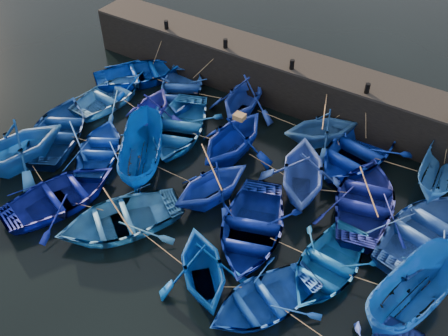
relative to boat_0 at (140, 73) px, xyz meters
The scene contains 35 objects.
ground 11.45m from the boat_0, 41.42° to the right, with size 120.00×120.00×0.00m, color black.
quay_wall 9.09m from the boat_0, 18.88° to the left, with size 26.00×2.50×2.50m, color black.
quay_top 9.29m from the boat_0, 18.88° to the left, with size 26.00×2.50×0.12m, color black.
bollard_0 3.15m from the boat_0, 74.14° to the left, with size 0.24×0.24×0.50m, color black.
bollard_1 5.52m from the boat_0, 23.94° to the left, with size 0.24×0.24×0.50m, color black.
bollard_2 9.12m from the boat_0, 13.33° to the left, with size 0.24×0.24×0.50m, color black.
bollard_3 12.95m from the boat_0, ahead, with size 0.24×0.24×0.50m, color black.
boat_0 is the anchor object (origin of this frame).
boat_1 2.91m from the boat_0, ahead, with size 3.54×4.95×1.03m, color #1B4499.
boat_2 6.72m from the boat_0, ahead, with size 3.64×4.22×2.22m, color #1A349F.
boat_3 11.25m from the boat_0, ahead, with size 3.30×3.83×2.02m, color #255692.
boat_4 13.23m from the boat_0, ahead, with size 4.06×5.68×1.18m, color #092696.
boat_5 16.98m from the boat_0, ahead, with size 1.68×4.45×1.72m, color #2A65B7.
boat_6 2.54m from the boat_0, 90.88° to the right, with size 3.39×4.73×0.98m, color blue.
boat_7 4.28m from the boat_0, 42.37° to the right, with size 3.24×3.76×1.98m, color navy.
boat_8 5.71m from the boat_0, 30.84° to the right, with size 3.89×5.44×1.13m, color blue.
boat_9 8.57m from the boat_0, 18.82° to the right, with size 3.93×4.56×2.40m, color navy.
boat_10 12.36m from the boat_0, 14.72° to the right, with size 4.00×4.64×2.44m, color #28469E.
boat_11 15.01m from the boat_0, 10.25° to the right, with size 3.86×5.40×1.12m, color navy.
boat_12 17.68m from the boat_0, ahead, with size 3.88×5.42×1.12m, color blue.
boat_13 6.36m from the boat_0, 90.03° to the right, with size 3.89×5.43×1.13m, color navy.
boat_14 6.74m from the boat_0, 67.01° to the right, with size 3.07×4.29×0.89m, color blue.
boat_15 7.64m from the boat_0, 49.74° to the right, with size 1.90×5.06×1.96m, color navy.
boat_16 10.62m from the boat_0, 33.23° to the right, with size 3.37×3.91×2.06m, color #132F9E.
boat_17 13.21m from the boat_0, 30.57° to the right, with size 3.87×5.41×1.12m, color navy.
boat_18 16.17m from the boat_0, 24.40° to the right, with size 3.30×4.61×0.96m, color blue.
boat_19 18.96m from the boat_0, 19.94° to the right, with size 1.87×4.97×1.92m, color #104897.
boat_20 8.87m from the boat_0, 90.59° to the right, with size 4.14×4.80×2.52m, color #18549C.
boat_21 10.13m from the boat_0, 70.15° to the right, with size 3.70×5.18×1.07m, color navy.
boat_22 11.27m from the boat_0, 54.78° to the right, with size 3.75×5.25×1.09m, color #2B6DB6.
boat_23 14.66m from the boat_0, 41.24° to the right, with size 3.38×3.93×2.07m, color #023F9D.
boat_24 16.32m from the boat_0, 34.77° to the right, with size 3.19×4.46×0.93m, color blue.
wooden_crate 9.05m from the boat_0, 18.19° to the right, with size 0.51×0.43×0.25m, color olive.
mooring_ropes 9.29m from the boat_0, 17.23° to the right, with size 17.11×11.66×2.10m.
loose_oars 11.26m from the boat_0, 22.67° to the right, with size 10.52×11.70×1.03m.
Camera 1 is at (9.00, -10.89, 16.16)m, focal length 40.00 mm.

